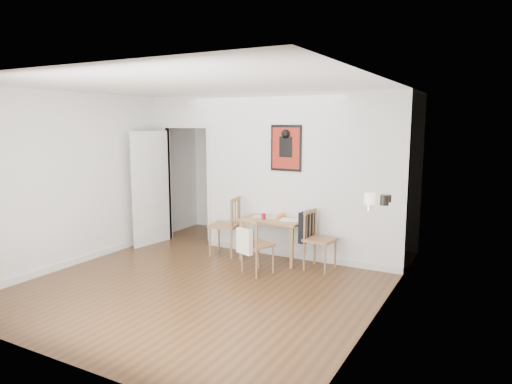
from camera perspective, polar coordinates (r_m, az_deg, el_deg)
The scene contains 15 objects.
ground at distance 6.52m, azimuth -4.65°, elevation -10.56°, with size 5.20×5.20×0.00m, color #4F3419.
room_shell at distance 7.32m, azimuth 1.64°, elevation 2.03°, with size 5.20×5.20×5.20m.
dining_table at distance 7.14m, azimuth 2.18°, elevation -3.98°, with size 0.97×0.62×0.66m.
chair_left at distance 7.45m, azimuth -3.92°, elevation -4.25°, with size 0.56×0.56×0.96m.
chair_right at distance 6.77m, azimuth 7.86°, elevation -5.85°, with size 0.54×0.48×0.88m.
chair_front at distance 6.54m, azimuth 0.10°, elevation -6.66°, with size 0.52×0.55×0.82m.
bookshelf at distance 8.99m, azimuth -3.56°, elevation 0.73°, with size 0.77×0.31×1.83m.
fireplace at distance 5.74m, azimuth 15.23°, elevation -7.09°, with size 0.45×1.25×1.16m.
red_glass at distance 7.09m, azimuth 0.97°, elevation -3.04°, with size 0.07×0.07×0.09m, color maroon.
orange_fruit at distance 7.19m, azimuth 3.23°, elevation -2.91°, with size 0.08×0.08×0.08m, color orange.
placemat at distance 7.25m, azimuth 1.14°, elevation -3.11°, with size 0.38×0.28×0.00m, color beige.
notebook at distance 7.01m, azimuth 4.38°, elevation -3.49°, with size 0.31×0.23×0.02m, color silver.
mantel_lamp at distance 5.31m, azimuth 14.05°, elevation -0.94°, with size 0.13×0.13×0.20m.
ceramic_jar_a at distance 5.69m, azimuth 15.76°, elevation -0.98°, with size 0.11×0.11×0.13m, color black.
ceramic_jar_b at distance 5.93m, azimuth 16.21°, elevation -0.78°, with size 0.07×0.07×0.09m, color black.
Camera 1 is at (3.39, -5.14, 2.15)m, focal length 32.00 mm.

